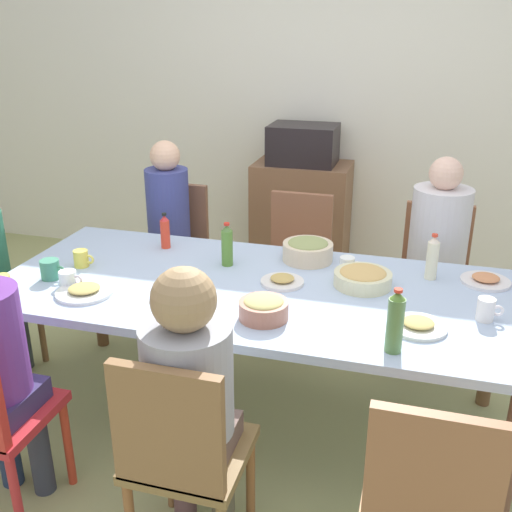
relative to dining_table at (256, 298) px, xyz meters
The scene contains 30 objects.
ground_plane 0.67m from the dining_table, ahead, with size 7.40×7.40×0.00m, color tan.
wall_back 2.20m from the dining_table, 90.00° to the left, with size 6.40×0.12×2.60m, color white.
dining_table is the anchor object (origin of this frame).
chair_1 1.23m from the dining_table, 48.57° to the left, with size 0.40×0.40×0.90m.
person_1 1.16m from the dining_table, 45.63° to the left, with size 0.32×0.32×1.21m.
chair_3 1.23m from the dining_table, 48.57° to the right, with size 0.40×0.40×0.90m.
chair_4 0.93m from the dining_table, 90.00° to the left, with size 0.40×0.40×0.90m.
chair_5 0.93m from the dining_table, 90.00° to the right, with size 0.40×0.40×0.90m.
person_5 0.83m from the dining_table, 90.00° to the right, with size 0.31×0.31×1.16m.
chair_6 1.23m from the dining_table, 131.43° to the left, with size 0.40×0.40×0.90m.
person_6 1.16m from the dining_table, 134.46° to the left, with size 0.30×0.30×1.21m.
plate_0 0.77m from the dining_table, 16.04° to the right, with size 0.23×0.23×0.04m.
plate_1 1.08m from the dining_table, 18.01° to the left, with size 0.23×0.23×0.04m.
plate_2 0.15m from the dining_table, 29.70° to the left, with size 0.20×0.20×0.04m.
plate_3 0.78m from the dining_table, 157.79° to the right, with size 0.26×0.26×0.04m.
bowl_0 0.34m from the dining_table, 68.40° to the right, with size 0.21×0.21×0.10m.
bowl_1 0.43m from the dining_table, 66.33° to the left, with size 0.26×0.26×0.11m.
bowl_2 0.50m from the dining_table, 16.62° to the left, with size 0.27×0.27×0.09m.
cup_0 0.87m from the dining_table, 164.12° to the right, with size 0.12×0.08×0.07m.
cup_1 0.49m from the dining_table, 35.88° to the left, with size 0.11×0.07×0.08m.
cup_2 1.15m from the dining_table, 160.59° to the right, with size 0.11×0.08×0.08m.
cup_3 0.91m from the dining_table, behind, with size 0.11×0.07×0.09m.
cup_4 0.99m from the dining_table, 169.06° to the right, with size 0.13×0.09×0.09m.
cup_5 1.01m from the dining_table, ahead, with size 0.11×0.07×0.10m.
bottle_0 0.85m from the dining_table, 22.11° to the left, with size 0.06×0.06×0.22m.
bottle_1 0.34m from the dining_table, 135.40° to the left, with size 0.06×0.06×0.22m.
bottle_2 0.72m from the dining_table, 150.28° to the left, with size 0.05×0.05×0.20m.
bottle_3 0.80m from the dining_table, 32.74° to the right, with size 0.06×0.06×0.26m.
side_cabinet 1.82m from the dining_table, 95.16° to the left, with size 0.70×0.44×0.90m, color brown.
microwave 1.85m from the dining_table, 95.16° to the left, with size 0.48×0.36×0.28m, color black.
Camera 1 is at (0.70, -2.43, 1.88)m, focal length 41.98 mm.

